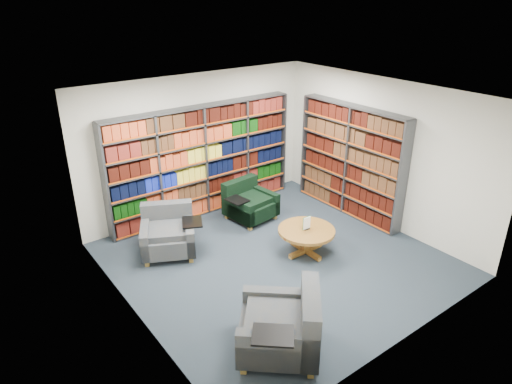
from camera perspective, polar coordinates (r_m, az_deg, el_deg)
room_shell at (r=7.23m, az=2.85°, el=0.97°), size 5.02×5.02×2.82m
bookshelf_back at (r=9.14m, az=-6.58°, el=3.86°), size 4.00×0.28×2.20m
bookshelf_right at (r=9.28m, az=11.68°, el=3.82°), size 0.28×2.50×2.20m
chair_teal_left at (r=8.13m, az=-10.91°, el=-5.14°), size 1.20×1.20×0.81m
chair_green_right at (r=9.11m, az=-1.02°, el=-1.45°), size 1.03×0.93×0.76m
chair_teal_front at (r=5.95m, az=3.81°, el=-16.65°), size 1.38×1.38×0.89m
coffee_table at (r=7.93m, az=6.31°, el=-5.24°), size 0.98×0.98×0.69m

